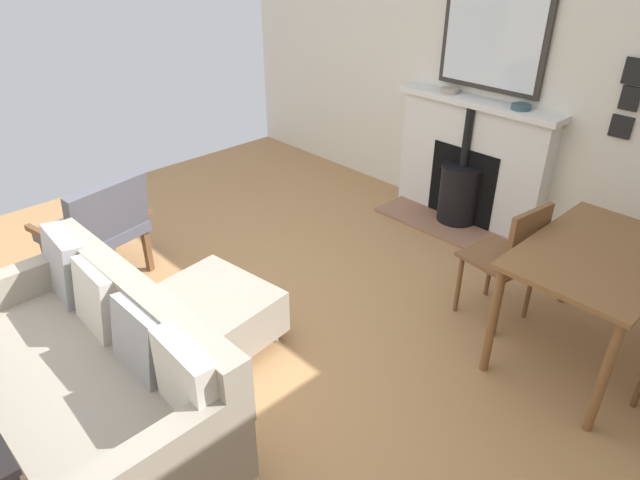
# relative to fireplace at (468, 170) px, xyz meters

# --- Properties ---
(ground_plane) EXTENTS (5.61, 5.49, 0.01)m
(ground_plane) POSITION_rel_fireplace_xyz_m (2.62, -0.16, -0.48)
(ground_plane) COLOR #A87A4C
(wall_left) EXTENTS (0.12, 5.49, 2.61)m
(wall_left) POSITION_rel_fireplace_xyz_m (-0.19, -0.16, 0.83)
(wall_left) COLOR beige
(wall_left) RESTS_ON ground
(fireplace) EXTENTS (0.58, 1.43, 1.08)m
(fireplace) POSITION_rel_fireplace_xyz_m (0.00, 0.00, 0.00)
(fireplace) COLOR #93664C
(fireplace) RESTS_ON ground
(mirror_over_mantel) EXTENTS (0.04, 0.90, 0.81)m
(mirror_over_mantel) POSITION_rel_fireplace_xyz_m (-0.10, 0.00, 1.07)
(mirror_over_mantel) COLOR #2D2823
(mantel_bowl_near) EXTENTS (0.15, 0.15, 0.04)m
(mantel_bowl_near) POSITION_rel_fireplace_xyz_m (-0.01, -0.28, 0.63)
(mantel_bowl_near) COLOR #9E9384
(mantel_bowl_near) RESTS_ON fireplace
(mantel_bowl_far) EXTENTS (0.15, 0.15, 0.04)m
(mantel_bowl_far) POSITION_rel_fireplace_xyz_m (-0.01, 0.37, 0.63)
(mantel_bowl_far) COLOR #334C56
(mantel_bowl_far) RESTS_ON fireplace
(sofa) EXTENTS (0.84, 1.72, 0.83)m
(sofa) POSITION_rel_fireplace_xyz_m (3.35, 0.07, -0.11)
(sofa) COLOR #B2B2B7
(sofa) RESTS_ON ground
(ottoman) EXTENTS (0.70, 0.76, 0.37)m
(ottoman) POSITION_rel_fireplace_xyz_m (2.54, -0.10, -0.24)
(ottoman) COLOR #B2B2B7
(ottoman) RESTS_ON ground
(armchair_accent) EXTENTS (0.77, 0.70, 0.82)m
(armchair_accent) POSITION_rel_fireplace_xyz_m (2.71, -1.25, -0.01)
(armchair_accent) COLOR brown
(armchair_accent) RESTS_ON ground
(dining_table) EXTENTS (1.09, 0.72, 0.74)m
(dining_table) POSITION_rel_fireplace_xyz_m (1.04, 1.51, 0.17)
(dining_table) COLOR brown
(dining_table) RESTS_ON ground
(dining_chair_near_fireplace) EXTENTS (0.45, 0.45, 0.86)m
(dining_chair_near_fireplace) POSITION_rel_fireplace_xyz_m (1.05, 1.01, 0.04)
(dining_chair_near_fireplace) COLOR brown
(dining_chair_near_fireplace) RESTS_ON ground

